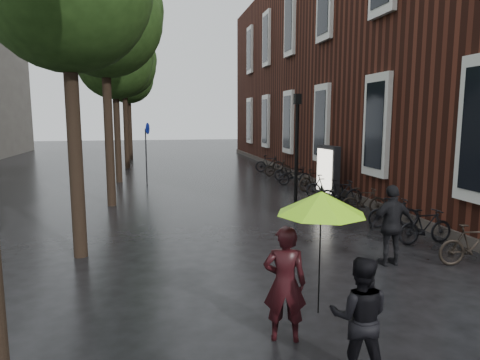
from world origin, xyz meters
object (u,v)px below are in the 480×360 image
object	(u,v)px
ad_lightbox	(328,172)
lamp_post	(297,143)
person_burgundy	(285,284)
person_black	(359,317)
parked_bicycles	(321,184)
pedestrian_walking	(392,225)

from	to	relation	value
ad_lightbox	lamp_post	distance (m)	4.11
person_burgundy	lamp_post	size ratio (longest dim) A/B	0.43
person_burgundy	person_black	xyz separation A→B (m)	(0.66, -1.04, -0.08)
parked_bicycles	ad_lightbox	xyz separation A→B (m)	(0.11, -0.43, 0.60)
person_black	ad_lightbox	distance (m)	12.52
person_black	pedestrian_walking	bearing A→B (deg)	-101.70
pedestrian_walking	lamp_post	bearing A→B (deg)	-85.24
person_burgundy	person_black	distance (m)	1.23
pedestrian_walking	ad_lightbox	bearing A→B (deg)	-104.82
person_burgundy	parked_bicycles	bearing A→B (deg)	-99.26
person_black	pedestrian_walking	size ratio (longest dim) A/B	0.87
pedestrian_walking	parked_bicycles	xyz separation A→B (m)	(1.76, 8.39, -0.43)
ad_lightbox	parked_bicycles	bearing A→B (deg)	98.07
person_black	ad_lightbox	xyz separation A→B (m)	(4.55, 11.66, 0.28)
pedestrian_walking	parked_bicycles	distance (m)	8.58
parked_bicycles	ad_lightbox	bearing A→B (deg)	-75.97
person_black	parked_bicycles	world-z (taller)	person_black
pedestrian_walking	ad_lightbox	distance (m)	8.17
person_burgundy	person_black	world-z (taller)	person_burgundy
pedestrian_walking	ad_lightbox	size ratio (longest dim) A/B	0.85
person_black	ad_lightbox	bearing A→B (deg)	-87.18
person_burgundy	lamp_post	world-z (taller)	lamp_post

